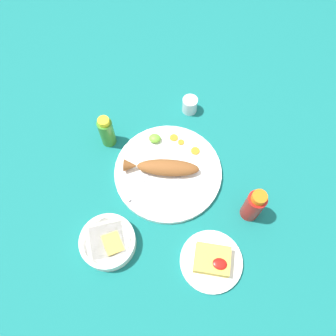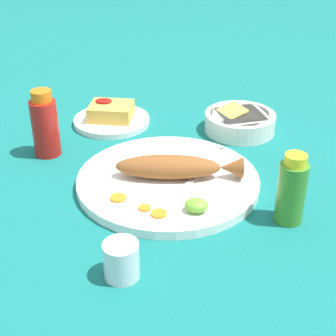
{
  "view_description": "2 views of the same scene",
  "coord_description": "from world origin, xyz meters",
  "views": [
    {
      "loc": [
        0.07,
        -0.46,
        0.99
      ],
      "look_at": [
        0.0,
        0.0,
        0.04
      ],
      "focal_mm": 35.0,
      "sensor_mm": 36.0,
      "label": 1
    },
    {
      "loc": [
        -0.1,
        0.85,
        0.53
      ],
      "look_at": [
        0.0,
        0.0,
        0.04
      ],
      "focal_mm": 55.0,
      "sensor_mm": 36.0,
      "label": 2
    }
  ],
  "objects": [
    {
      "name": "ground_plane",
      "position": [
        0.0,
        0.0,
        0.0
      ],
      "size": [
        4.0,
        4.0,
        0.0
      ],
      "primitive_type": "plane",
      "color": "#146B66"
    },
    {
      "name": "main_plate",
      "position": [
        0.0,
        0.0,
        0.01
      ],
      "size": [
        0.35,
        0.35,
        0.02
      ],
      "primitive_type": "cylinder",
      "color": "white",
      "rests_on": "ground_plane"
    },
    {
      "name": "fried_fish",
      "position": [
        -0.01,
        -0.0,
        0.04
      ],
      "size": [
        0.25,
        0.08,
        0.04
      ],
      "rotation": [
        0.0,
        0.0,
        0.1
      ],
      "color": "brown",
      "rests_on": "main_plate"
    },
    {
      "name": "fork_near",
      "position": [
        -0.04,
        -0.08,
        0.02
      ],
      "size": [
        0.15,
        0.13,
        0.0
      ],
      "rotation": [
        0.0,
        0.0,
        3.83
      ],
      "color": "silver",
      "rests_on": "main_plate"
    },
    {
      "name": "fork_far",
      "position": [
        -0.08,
        -0.05,
        0.02
      ],
      "size": [
        0.09,
        0.17,
        0.0
      ],
      "rotation": [
        0.0,
        0.0,
        4.29
      ],
      "color": "silver",
      "rests_on": "main_plate"
    },
    {
      "name": "carrot_slice_near",
      "position": [
        0.08,
        0.09,
        0.02
      ],
      "size": [
        0.03,
        0.03,
        0.0
      ],
      "primitive_type": "cylinder",
      "color": "orange",
      "rests_on": "main_plate"
    },
    {
      "name": "carrot_slice_mid",
      "position": [
        0.0,
        0.13,
        0.02
      ],
      "size": [
        0.03,
        0.03,
        0.0
      ],
      "primitive_type": "cylinder",
      "color": "orange",
      "rests_on": "main_plate"
    },
    {
      "name": "carrot_slice_far",
      "position": [
        0.03,
        0.11,
        0.02
      ],
      "size": [
        0.02,
        0.02,
        0.0
      ],
      "primitive_type": "cylinder",
      "color": "orange",
      "rests_on": "main_plate"
    },
    {
      "name": "lime_wedge_main",
      "position": [
        -0.06,
        0.11,
        0.03
      ],
      "size": [
        0.04,
        0.04,
        0.02
      ],
      "primitive_type": "ellipsoid",
      "color": "#6BB233",
      "rests_on": "main_plate"
    },
    {
      "name": "hot_sauce_bottle_red",
      "position": [
        0.27,
        -0.1,
        0.07
      ],
      "size": [
        0.06,
        0.06,
        0.15
      ],
      "color": "#B21914",
      "rests_on": "ground_plane"
    },
    {
      "name": "hot_sauce_bottle_green",
      "position": [
        -0.22,
        0.09,
        0.06
      ],
      "size": [
        0.05,
        0.05,
        0.13
      ],
      "color": "#3D8428",
      "rests_on": "ground_plane"
    },
    {
      "name": "salt_cup",
      "position": [
        0.04,
        0.27,
        0.03
      ],
      "size": [
        0.05,
        0.05,
        0.06
      ],
      "color": "silver",
      "rests_on": "ground_plane"
    },
    {
      "name": "side_plate_fries",
      "position": [
        0.17,
        -0.27,
        0.01
      ],
      "size": [
        0.18,
        0.18,
        0.01
      ],
      "primitive_type": "cylinder",
      "color": "white",
      "rests_on": "ground_plane"
    },
    {
      "name": "fries_pile",
      "position": [
        0.17,
        -0.27,
        0.03
      ],
      "size": [
        0.1,
        0.08,
        0.04
      ],
      "color": "gold",
      "rests_on": "side_plate_fries"
    },
    {
      "name": "guacamole_bowl",
      "position": [
        -0.14,
        -0.26,
        0.03
      ],
      "size": [
        0.16,
        0.16,
        0.06
      ],
      "color": "white",
      "rests_on": "ground_plane"
    }
  ]
}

